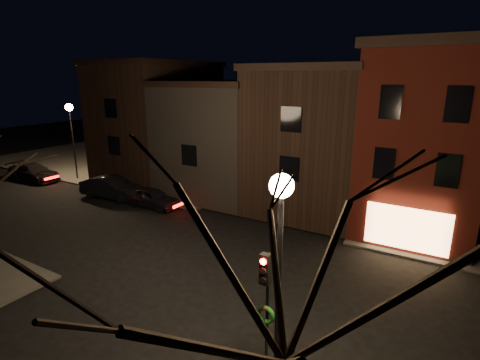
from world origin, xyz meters
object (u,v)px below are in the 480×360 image
at_px(parked_car_c, 34,172).
at_px(street_lamp_far, 71,121).
at_px(street_lamp_near, 280,229).
at_px(parked_car_b, 112,188).
at_px(traffic_signal, 266,297).
at_px(bare_tree_right, 290,242).
at_px(parked_car_a, 153,198).

bearing_deg(parked_car_c, street_lamp_far, -57.17).
relative_size(street_lamp_near, parked_car_b, 1.30).
height_order(traffic_signal, parked_car_c, traffic_signal).
relative_size(bare_tree_right, parked_car_b, 1.71).
bearing_deg(parked_car_b, parked_car_a, -94.36).
xyz_separation_m(street_lamp_near, bare_tree_right, (1.30, -2.50, 0.97)).
bearing_deg(traffic_signal, parked_car_c, 160.87).
relative_size(bare_tree_right, parked_car_a, 2.11).
bearing_deg(street_lamp_far, street_lamp_near, -25.83).
distance_m(street_lamp_near, bare_tree_right, 2.98).
xyz_separation_m(parked_car_a, parked_car_b, (-4.00, -0.07, 0.13)).
relative_size(street_lamp_far, bare_tree_right, 0.76).
bearing_deg(bare_tree_right, parked_car_a, 140.84).
relative_size(parked_car_b, parked_car_c, 0.98).
xyz_separation_m(street_lamp_far, parked_car_b, (6.87, -2.04, -4.36)).
xyz_separation_m(street_lamp_near, traffic_signal, (-0.60, 0.49, -2.37)).
relative_size(traffic_signal, bare_tree_right, 0.48).
xyz_separation_m(bare_tree_right, parked_car_a, (-15.63, 12.73, -5.46)).
distance_m(street_lamp_far, parked_car_a, 11.92).
distance_m(traffic_signal, parked_car_c, 29.23).
bearing_deg(traffic_signal, bare_tree_right, -57.59).
bearing_deg(street_lamp_near, traffic_signal, 140.63).
height_order(street_lamp_near, parked_car_a, street_lamp_near).
height_order(street_lamp_far, parked_car_b, street_lamp_far).
xyz_separation_m(bare_tree_right, parked_car_b, (-19.63, 12.66, -5.33)).
xyz_separation_m(street_lamp_far, bare_tree_right, (26.50, -14.70, 0.97)).
xyz_separation_m(traffic_signal, parked_car_b, (-17.73, 9.67, -1.99)).
relative_size(street_lamp_far, parked_car_a, 1.60).
distance_m(street_lamp_far, parked_car_c, 5.75).
bearing_deg(parked_car_b, street_lamp_near, -124.40).
xyz_separation_m(street_lamp_near, parked_car_b, (-18.33, 10.16, -4.36)).
bearing_deg(parked_car_a, bare_tree_right, -129.77).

